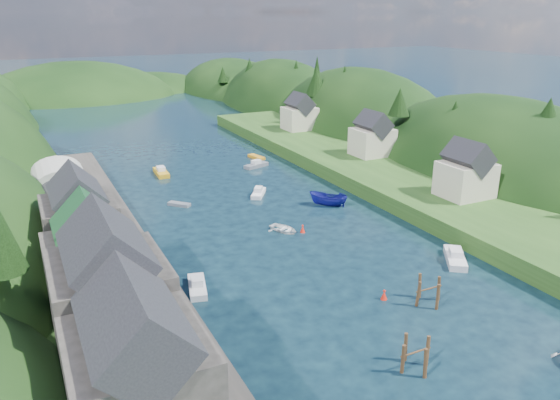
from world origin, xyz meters
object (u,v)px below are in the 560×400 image
piling_cluster_far (428,293)px  channel_buoy_near (384,295)px  piling_cluster_near (415,358)px  channel_buoy_far (303,229)px

piling_cluster_far → channel_buoy_near: piling_cluster_far is taller
piling_cluster_near → piling_cluster_far: size_ratio=1.00×
piling_cluster_near → piling_cluster_far: (8.21, 7.98, 0.00)m
piling_cluster_far → channel_buoy_near: size_ratio=2.96×
channel_buoy_near → channel_buoy_far: (1.04, 19.48, 0.00)m
channel_buoy_far → channel_buoy_near: bearing=-93.1°
piling_cluster_near → piling_cluster_far: 11.45m
channel_buoy_near → channel_buoy_far: 19.51m
piling_cluster_far → channel_buoy_far: size_ratio=2.96×
piling_cluster_near → channel_buoy_far: (5.72, 30.01, -0.58)m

